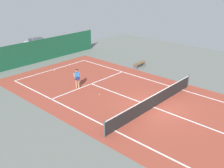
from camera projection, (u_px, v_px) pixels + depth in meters
ground_plane at (154, 107)px, 18.36m from camera, size 36.00×36.00×0.00m
court_surface at (154, 107)px, 18.36m from camera, size 11.02×26.60×0.01m
tennis_net at (154, 101)px, 18.17m from camera, size 10.12×0.10×1.10m
back_fence at (32, 56)px, 27.79m from camera, size 16.30×0.98×2.70m
tennis_player at (77, 77)px, 21.12m from camera, size 0.84×0.65×1.64m
tennis_ball_near_player at (99, 94)px, 20.28m from camera, size 0.07×0.07×0.07m
parked_car at (38, 46)px, 31.20m from camera, size 2.42×4.40×1.68m
courtside_bench at (140, 64)px, 26.26m from camera, size 1.60×0.40×0.49m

